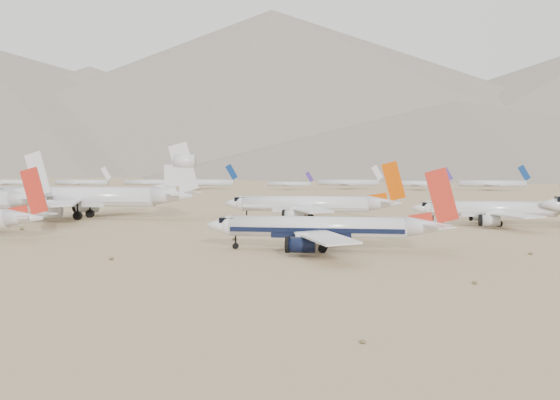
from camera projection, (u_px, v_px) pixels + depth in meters
ground at (386, 253)px, 108.75m from camera, size 7000.00×7000.00×0.00m
main_airliner at (327, 228)px, 111.43m from camera, size 42.48×41.49×14.99m
row2_gold_tail at (500, 210)px, 159.08m from camera, size 42.09×41.16×14.99m
row2_orange_tail at (312, 205)px, 171.49m from camera, size 46.95×45.93×16.75m
row2_white_trijet at (89, 197)px, 181.23m from camera, size 62.85×61.42×22.27m
distant_storage_row at (317, 183)px, 419.74m from camera, size 515.42×61.61×15.00m
mountain_range at (402, 104)px, 1715.25m from camera, size 7354.00×3024.00×470.00m
desert_scrub at (244, 269)px, 90.25m from camera, size 233.60×121.67×0.63m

